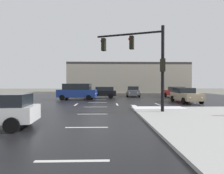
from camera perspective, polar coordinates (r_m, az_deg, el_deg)
ground_plane at (r=19.37m, az=-4.46°, el=-5.12°), size 120.00×120.00×0.00m
road_asphalt at (r=19.37m, az=-4.46°, el=-5.09°), size 44.00×44.00×0.02m
snow_strip_curbside at (r=15.89m, az=13.25°, el=-5.89°), size 4.00×1.60×0.06m
lane_markings at (r=17.98m, az=-0.81°, el=-5.52°), size 36.15×36.15×0.01m
traffic_signal_mast at (r=14.44m, az=8.99°, el=9.05°), size 4.71×2.04×5.93m
strip_building_background at (r=45.76m, az=4.52°, el=2.59°), size 26.53×8.00×6.62m
sedan_grey at (r=31.35m, az=6.07°, el=-1.19°), size 2.37×4.66×1.58m
sedan_tan at (r=22.69m, az=20.35°, el=-2.11°), size 2.11×4.58×1.58m
sedan_black at (r=27.81m, az=-3.18°, el=-1.47°), size 4.55×2.06×1.58m
sedan_red at (r=30.06m, az=17.71°, el=-1.33°), size 2.08×4.56×1.58m
suv_blue at (r=25.27m, az=-9.98°, el=-1.21°), size 4.96×2.51×2.03m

